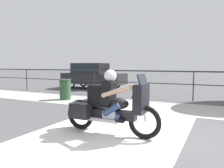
% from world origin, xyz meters
% --- Properties ---
extents(ground_plane, '(120.00, 120.00, 0.00)m').
position_xyz_m(ground_plane, '(0.00, 0.00, 0.00)').
color(ground_plane, '#4C4C4F').
extents(sidewalk_band, '(44.00, 2.40, 0.01)m').
position_xyz_m(sidewalk_band, '(0.00, 3.40, 0.01)').
color(sidewalk_band, '#A8A59E').
rests_on(sidewalk_band, ground).
extents(crosswalk_band, '(3.37, 6.00, 0.01)m').
position_xyz_m(crosswalk_band, '(-1.24, -0.20, 0.00)').
color(crosswalk_band, silver).
rests_on(crosswalk_band, ground).
extents(fence_railing, '(36.00, 0.05, 1.34)m').
position_xyz_m(fence_railing, '(0.00, 5.41, 1.05)').
color(fence_railing, '#232326').
rests_on(fence_railing, ground).
extents(motorcycle, '(2.41, 0.76, 1.50)m').
position_xyz_m(motorcycle, '(-1.23, -0.30, 0.67)').
color(motorcycle, black).
rests_on(motorcycle, ground).
extents(parked_car, '(4.31, 1.64, 1.73)m').
position_xyz_m(parked_car, '(-6.72, 7.85, 0.97)').
color(parked_car, '#232326').
rests_on(parked_car, ground).
extents(trash_bin, '(0.53, 0.53, 0.95)m').
position_xyz_m(trash_bin, '(-5.36, 3.26, 0.48)').
color(trash_bin, '#284C2D').
rests_on(trash_bin, ground).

